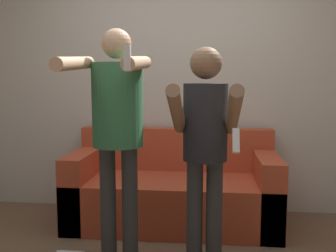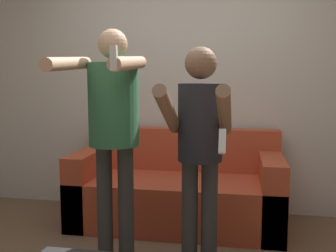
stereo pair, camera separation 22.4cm
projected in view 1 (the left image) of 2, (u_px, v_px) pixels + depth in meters
The scene contains 4 objects.
wall_back at pixel (178, 77), 3.94m from camera, with size 6.40×0.06×2.70m.
couch at pixel (174, 192), 3.63m from camera, with size 1.87×0.83×0.85m.
person_standing_left at pixel (117, 120), 2.63m from camera, with size 0.46×0.76×1.67m.
person_standing_right at pixel (205, 138), 2.58m from camera, with size 0.41×0.72×1.54m.
Camera 1 is at (0.32, -2.24, 1.34)m, focal length 42.00 mm.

